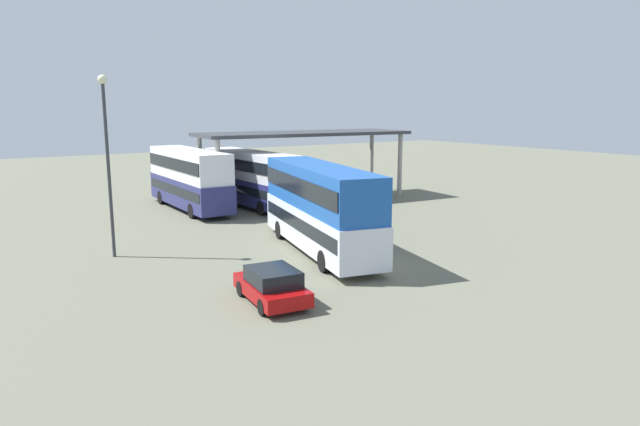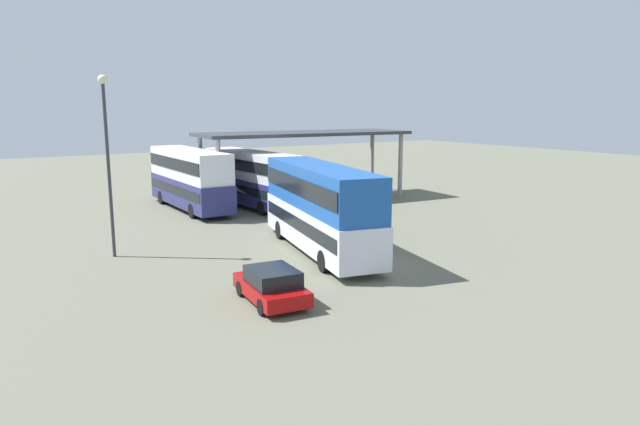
% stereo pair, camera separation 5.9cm
% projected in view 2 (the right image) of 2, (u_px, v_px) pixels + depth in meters
% --- Properties ---
extents(ground_plane, '(140.00, 140.00, 0.00)m').
position_uv_depth(ground_plane, '(368.00, 266.00, 26.50)').
color(ground_plane, '#646453').
extents(double_decker_main, '(4.89, 11.47, 4.39)m').
position_uv_depth(double_decker_main, '(320.00, 205.00, 28.69)').
color(double_decker_main, silver).
rests_on(double_decker_main, ground_plane).
extents(parked_hatchback, '(2.20, 3.95, 1.35)m').
position_uv_depth(parked_hatchback, '(272.00, 285.00, 21.49)').
color(parked_hatchback, '#9C0A0B').
rests_on(parked_hatchback, ground_plane).
extents(double_decker_near_canopy, '(2.55, 10.66, 4.26)m').
position_uv_depth(double_decker_near_canopy, '(190.00, 177.00, 40.54)').
color(double_decker_near_canopy, navy).
rests_on(double_decker_near_canopy, ground_plane).
extents(double_decker_mid_row, '(2.80, 11.09, 4.04)m').
position_uv_depth(double_decker_mid_row, '(252.00, 176.00, 41.65)').
color(double_decker_mid_row, navy).
rests_on(double_decker_mid_row, ground_plane).
extents(depot_canopy, '(16.94, 6.66, 5.33)m').
position_uv_depth(depot_canopy, '(304.00, 137.00, 44.07)').
color(depot_canopy, '#33353A').
rests_on(depot_canopy, ground_plane).
extents(lamppost_tall, '(0.44, 0.44, 8.76)m').
position_uv_depth(lamppost_tall, '(107.00, 146.00, 27.14)').
color(lamppost_tall, '#33353A').
rests_on(lamppost_tall, ground_plane).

